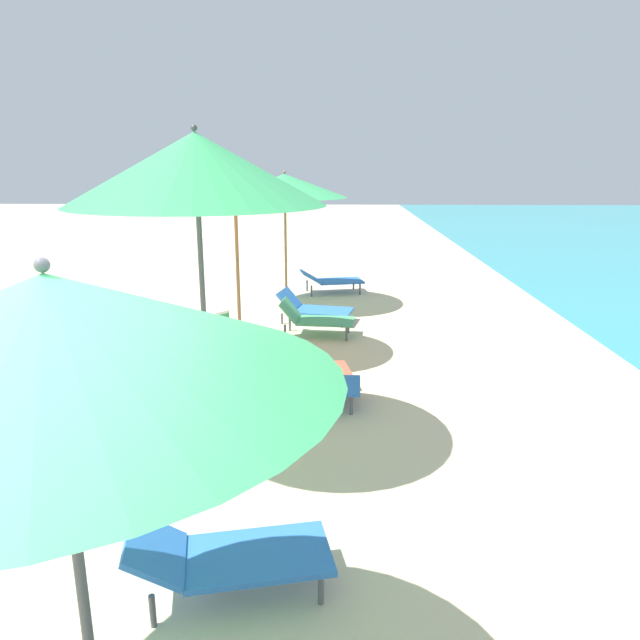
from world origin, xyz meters
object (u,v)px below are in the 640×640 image
object	(u,v)px
lounger_third_inland	(293,368)
cooler_box	(214,319)
umbrella_farthest	(285,186)
lounger_second_shoreside	(304,382)
umbrella_nearest	(50,331)
lounger_farthest_shoreside	(331,280)
lounger_third_shoreside	(315,318)
lounger_nearest_shoreside	(229,555)
umbrella_third	(234,179)
umbrella_second	(196,169)
lounger_farthest_inland	(313,308)

from	to	relation	value
lounger_third_inland	cooler_box	distance (m)	3.16
umbrella_farthest	lounger_third_inland	bearing A→B (deg)	-83.88
lounger_second_shoreside	umbrella_farthest	world-z (taller)	umbrella_farthest
umbrella_nearest	cooler_box	xyz separation A→B (m)	(-1.04, 7.59, -1.98)
umbrella_farthest	lounger_farthest_shoreside	xyz separation A→B (m)	(0.88, 1.20, -2.06)
lounger_second_shoreside	lounger_third_shoreside	world-z (taller)	lounger_third_shoreside
lounger_nearest_shoreside	cooler_box	size ratio (longest dim) A/B	2.57
lounger_second_shoreside	lounger_farthest_shoreside	world-z (taller)	lounger_farthest_shoreside
lounger_third_shoreside	umbrella_third	bearing A→B (deg)	-129.46
lounger_nearest_shoreside	umbrella_second	bearing A→B (deg)	93.08
lounger_third_inland	lounger_farthest_inland	world-z (taller)	lounger_third_inland
lounger_third_shoreside	lounger_third_inland	distance (m)	2.32
umbrella_third	lounger_farthest_shoreside	xyz separation A→B (m)	(1.27, 4.47, -2.27)
lounger_nearest_shoreside	umbrella_third	bearing A→B (deg)	86.02
umbrella_second	lounger_second_shoreside	bearing A→B (deg)	50.71
lounger_third_shoreside	umbrella_farthest	distance (m)	3.06
lounger_third_shoreside	umbrella_farthest	xyz separation A→B (m)	(-0.67, 2.16, 2.06)
umbrella_third	lounger_farthest_inland	world-z (taller)	umbrella_third
umbrella_third	cooler_box	size ratio (longest dim) A/B	5.27
umbrella_nearest	lounger_farthest_inland	xyz separation A→B (m)	(0.67, 8.08, -1.87)
lounger_nearest_shoreside	lounger_third_inland	distance (m)	3.72
umbrella_third	cooler_box	distance (m)	2.94
lounger_third_shoreside	lounger_third_inland	size ratio (longest dim) A/B	0.85
umbrella_nearest	umbrella_farthest	bearing A→B (deg)	89.57
lounger_farthest_inland	umbrella_farthest	bearing A→B (deg)	126.97
lounger_farthest_inland	cooler_box	xyz separation A→B (m)	(-1.70, -0.49, -0.11)
lounger_second_shoreside	lounger_third_shoreside	size ratio (longest dim) A/B	1.06
lounger_third_inland	cooler_box	world-z (taller)	lounger_third_inland
umbrella_third	lounger_farthest_inland	size ratio (longest dim) A/B	2.06
lounger_third_inland	lounger_third_shoreside	bearing A→B (deg)	74.71
umbrella_farthest	cooler_box	bearing A→B (deg)	-122.42
lounger_third_inland	lounger_farthest_inland	xyz separation A→B (m)	(0.12, 3.22, 0.01)
umbrella_farthest	cooler_box	xyz separation A→B (m)	(-1.11, -1.74, -2.21)
umbrella_third	lounger_third_inland	xyz separation A→B (m)	(0.87, -1.20, -2.32)
lounger_nearest_shoreside	lounger_second_shoreside	distance (m)	3.18
lounger_second_shoreside	lounger_third_inland	distance (m)	0.58
umbrella_nearest	lounger_third_shoreside	xyz separation A→B (m)	(0.74, 7.17, -1.83)
lounger_farthest_inland	umbrella_third	bearing A→B (deg)	-104.62
lounger_farthest_shoreside	lounger_farthest_inland	world-z (taller)	lounger_farthest_inland
lounger_third_shoreside	umbrella_nearest	bearing A→B (deg)	-91.57
umbrella_second	cooler_box	size ratio (longest dim) A/B	5.65
lounger_second_shoreside	lounger_third_inland	size ratio (longest dim) A/B	0.90
lounger_third_inland	lounger_farthest_inland	bearing A→B (deg)	77.29
lounger_second_shoreside	lounger_farthest_inland	distance (m)	3.77
lounger_second_shoreside	cooler_box	world-z (taller)	lounger_second_shoreside
umbrella_second	lounger_third_shoreside	bearing A→B (deg)	77.16
umbrella_second	lounger_farthest_shoreside	distance (m)	7.79
umbrella_second	umbrella_nearest	bearing A→B (deg)	-87.10
lounger_farthest_inland	cooler_box	size ratio (longest dim) A/B	2.56
lounger_third_inland	cooler_box	xyz separation A→B (m)	(-1.59, 2.73, -0.10)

